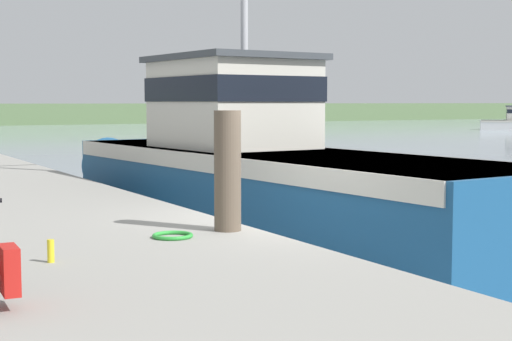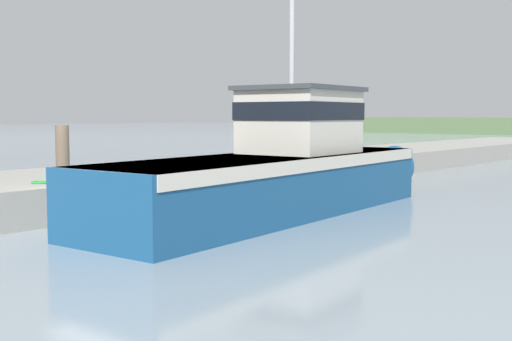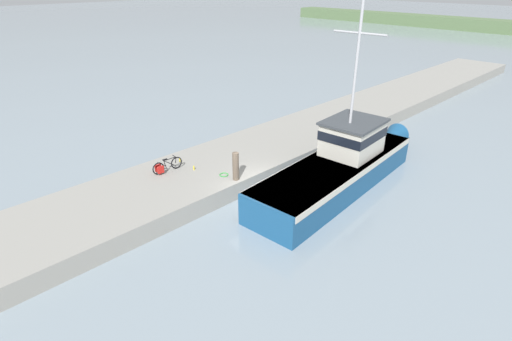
{
  "view_description": "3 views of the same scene",
  "coord_description": "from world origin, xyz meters",
  "px_view_note": "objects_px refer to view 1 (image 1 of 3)",
  "views": [
    {
      "loc": [
        -5.43,
        -8.7,
        2.43
      ],
      "look_at": [
        -0.62,
        0.0,
        1.56
      ],
      "focal_mm": 55.0,
      "sensor_mm": 36.0,
      "label": 1
    },
    {
      "loc": [
        12.12,
        -9.02,
        2.56
      ],
      "look_at": [
        0.42,
        4.6,
        1.02
      ],
      "focal_mm": 45.0,
      "sensor_mm": 36.0,
      "label": 2
    },
    {
      "loc": [
        11.91,
        -12.03,
        9.99
      ],
      "look_at": [
        -1.38,
        0.99,
        0.85
      ],
      "focal_mm": 28.0,
      "sensor_mm": 36.0,
      "label": 3
    }
  ],
  "objects_px": {
    "mooring_post": "(228,171)",
    "water_bottle_on_curb": "(51,251)",
    "boat_red_outer": "(512,121)",
    "fishing_boat_main": "(255,168)"
  },
  "relations": [
    {
      "from": "mooring_post",
      "to": "boat_red_outer",
      "type": "bearing_deg",
      "value": 40.13
    },
    {
      "from": "fishing_boat_main",
      "to": "boat_red_outer",
      "type": "relative_size",
      "value": 2.67
    },
    {
      "from": "boat_red_outer",
      "to": "water_bottle_on_curb",
      "type": "distance_m",
      "value": 65.81
    },
    {
      "from": "fishing_boat_main",
      "to": "boat_red_outer",
      "type": "bearing_deg",
      "value": 33.9
    },
    {
      "from": "fishing_boat_main",
      "to": "water_bottle_on_curb",
      "type": "bearing_deg",
      "value": -137.99
    },
    {
      "from": "boat_red_outer",
      "to": "water_bottle_on_curb",
      "type": "xyz_separation_m",
      "value": [
        -50.86,
        -41.77,
        0.24
      ]
    },
    {
      "from": "boat_red_outer",
      "to": "mooring_post",
      "type": "xyz_separation_m",
      "value": [
        -48.54,
        -40.92,
        0.84
      ]
    },
    {
      "from": "mooring_post",
      "to": "water_bottle_on_curb",
      "type": "height_order",
      "value": "mooring_post"
    },
    {
      "from": "fishing_boat_main",
      "to": "boat_red_outer",
      "type": "xyz_separation_m",
      "value": [
        45.57,
        36.19,
        -0.4
      ]
    },
    {
      "from": "boat_red_outer",
      "to": "water_bottle_on_curb",
      "type": "height_order",
      "value": "boat_red_outer"
    }
  ]
}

